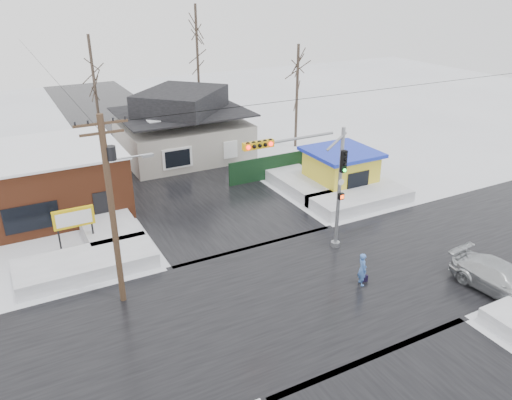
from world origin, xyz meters
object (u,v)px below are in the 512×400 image
marquee_sign (74,219)px  traffic_signal (317,177)px  car (502,280)px  pedestrian (362,269)px  utility_pole (113,202)px  kiosk (340,169)px

marquee_sign → traffic_signal: bearing=-29.7°
traffic_signal → car: size_ratio=1.38×
traffic_signal → pedestrian: size_ratio=4.03×
traffic_signal → car: 10.25m
traffic_signal → utility_pole: (-10.36, 0.53, 0.57)m
marquee_sign → car: marquee_sign is taller
utility_pole → kiosk: bearing=20.4°
utility_pole → marquee_sign: size_ratio=3.53×
utility_pole → marquee_sign: utility_pole is taller
traffic_signal → car: (5.88, -7.47, -3.80)m
utility_pole → pedestrian: size_ratio=5.19×
traffic_signal → kiosk: (7.07, 7.03, -3.08)m
marquee_sign → pedestrian: bearing=-40.9°
utility_pole → car: 18.63m
utility_pole → pedestrian: (10.75, -4.26, -4.25)m
pedestrian → marquee_sign: bearing=63.2°
pedestrian → traffic_signal: bearing=20.2°
car → traffic_signal: bearing=121.9°
marquee_sign → pedestrian: (11.82, -10.25, -1.05)m
traffic_signal → marquee_sign: traffic_signal is taller
utility_pole → car: bearing=-26.2°
marquee_sign → kiosk: 18.51m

